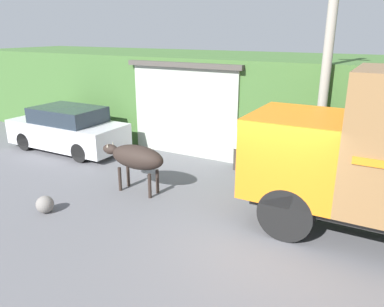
{
  "coord_description": "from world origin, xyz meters",
  "views": [
    {
      "loc": [
        2.06,
        -7.1,
        4.24
      ],
      "look_at": [
        -2.27,
        0.72,
        1.28
      ],
      "focal_mm": 35.0,
      "sensor_mm": 36.0,
      "label": 1
    }
  ],
  "objects_px": {
    "utility_pole": "(325,78)",
    "roadside_rock": "(45,204)",
    "brown_cow": "(136,157)",
    "pedestrian_on_hill": "(239,144)",
    "parked_suv": "(67,129)"
  },
  "relations": [
    {
      "from": "roadside_rock",
      "to": "pedestrian_on_hill",
      "type": "bearing_deg",
      "value": 59.38
    },
    {
      "from": "utility_pole",
      "to": "pedestrian_on_hill",
      "type": "bearing_deg",
      "value": -173.47
    },
    {
      "from": "parked_suv",
      "to": "roadside_rock",
      "type": "xyz_separation_m",
      "value": [
        3.3,
        -3.92,
        -0.57
      ]
    },
    {
      "from": "parked_suv",
      "to": "utility_pole",
      "type": "bearing_deg",
      "value": 5.43
    },
    {
      "from": "pedestrian_on_hill",
      "to": "utility_pole",
      "type": "bearing_deg",
      "value": 172.73
    },
    {
      "from": "utility_pole",
      "to": "roadside_rock",
      "type": "height_order",
      "value": "utility_pole"
    },
    {
      "from": "brown_cow",
      "to": "utility_pole",
      "type": "xyz_separation_m",
      "value": [
        4.1,
        3.2,
        2.02
      ]
    },
    {
      "from": "brown_cow",
      "to": "parked_suv",
      "type": "relative_size",
      "value": 0.44
    },
    {
      "from": "pedestrian_on_hill",
      "to": "utility_pole",
      "type": "relative_size",
      "value": 0.27
    },
    {
      "from": "parked_suv",
      "to": "roadside_rock",
      "type": "bearing_deg",
      "value": -53.63
    },
    {
      "from": "parked_suv",
      "to": "pedestrian_on_hill",
      "type": "relative_size",
      "value": 2.84
    },
    {
      "from": "brown_cow",
      "to": "utility_pole",
      "type": "distance_m",
      "value": 5.58
    },
    {
      "from": "brown_cow",
      "to": "pedestrian_on_hill",
      "type": "height_order",
      "value": "pedestrian_on_hill"
    },
    {
      "from": "brown_cow",
      "to": "pedestrian_on_hill",
      "type": "bearing_deg",
      "value": 59.63
    },
    {
      "from": "utility_pole",
      "to": "brown_cow",
      "type": "bearing_deg",
      "value": -142.0
    }
  ]
}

